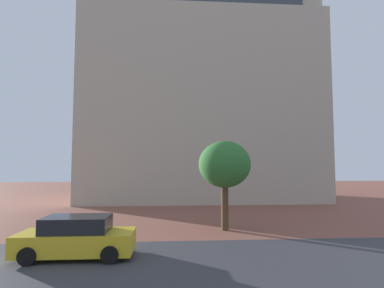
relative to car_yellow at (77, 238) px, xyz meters
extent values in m
plane|color=brown|center=(4.39, -1.43, -0.74)|extent=(120.00, 120.00, 0.00)
cube|color=#38383D|center=(4.39, -1.79, -0.74)|extent=(120.00, 8.15, 0.00)
cube|color=#B2A893|center=(6.96, 21.22, 8.76)|extent=(24.01, 12.04, 19.01)
cube|color=#38424C|center=(6.96, 21.22, 19.47)|extent=(22.08, 11.08, 2.40)
cube|color=#B2A893|center=(7.80, 21.22, 15.61)|extent=(5.95, 5.95, 32.71)
cylinder|color=#B2A893|center=(-3.54, 16.69, 10.13)|extent=(2.80, 2.80, 21.74)
cylinder|color=#B2A893|center=(17.46, 16.69, 10.41)|extent=(2.80, 2.80, 22.31)
cube|color=gold|center=(0.00, 0.00, -0.17)|extent=(4.38, 1.85, 0.80)
cube|color=black|center=(0.00, 0.00, 0.53)|extent=(2.45, 1.63, 0.59)
cylinder|color=black|center=(-1.45, -0.92, -0.42)|extent=(0.64, 0.22, 0.64)
cylinder|color=black|center=(-1.45, 0.92, -0.42)|extent=(0.64, 0.22, 0.64)
cylinder|color=black|center=(1.45, -0.92, -0.42)|extent=(0.64, 0.22, 0.64)
cylinder|color=black|center=(1.45, 0.92, -0.42)|extent=(0.64, 0.22, 0.64)
cylinder|color=#4C3823|center=(6.65, 4.58, 0.49)|extent=(0.40, 0.40, 2.47)
ellipsoid|color=#2D6B2D|center=(6.65, 4.58, 2.89)|extent=(2.90, 2.90, 2.61)
camera|label=1|loc=(3.61, -12.45, 2.78)|focal=28.70mm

